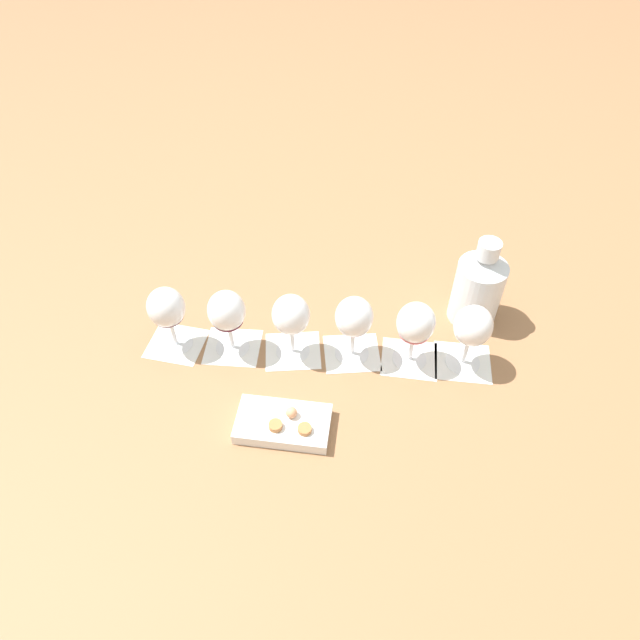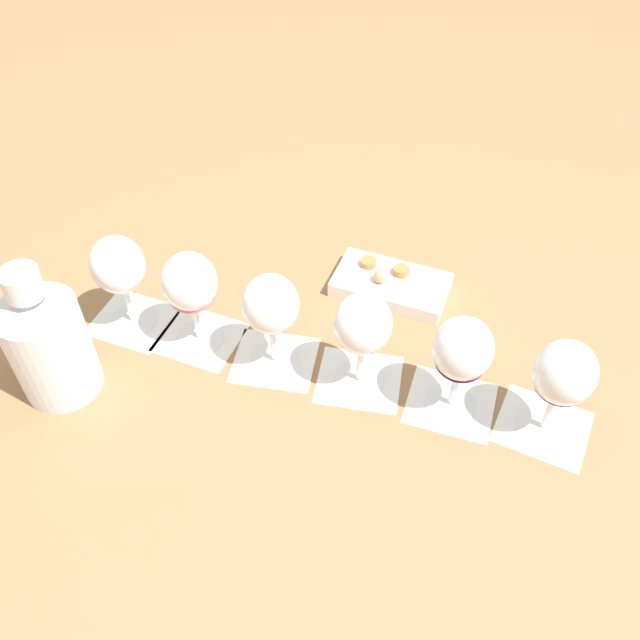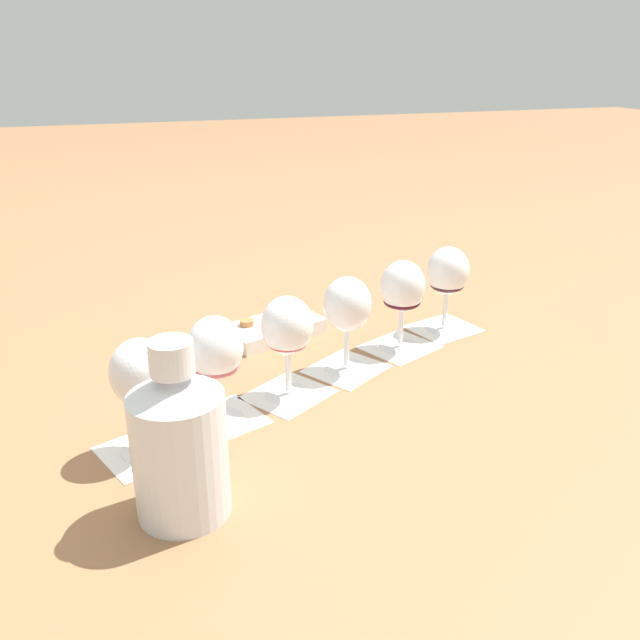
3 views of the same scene
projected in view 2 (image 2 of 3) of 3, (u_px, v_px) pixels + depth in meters
ground_plane at (321, 369)px, 0.97m from camera, size 8.00×8.00×0.00m
tasting_card_0 at (134, 320)px, 1.04m from camera, size 0.15×0.14×0.00m
tasting_card_1 at (200, 337)px, 1.01m from camera, size 0.15×0.14×0.00m
tasting_card_2 at (275, 360)px, 0.98m from camera, size 0.15×0.15×0.00m
tasting_card_3 at (359, 379)px, 0.96m from camera, size 0.15×0.15×0.00m
tasting_card_4 at (450, 403)px, 0.93m from camera, size 0.15×0.14×0.00m
tasting_card_5 at (543, 427)px, 0.90m from camera, size 0.14×0.13×0.00m
wine_glass_0 at (119, 269)px, 0.96m from camera, size 0.08×0.08×0.16m
wine_glass_1 at (190, 286)px, 0.94m from camera, size 0.08×0.08×0.16m
wine_glass_2 at (271, 309)px, 0.91m from camera, size 0.08×0.08×0.16m
wine_glass_3 at (363, 329)px, 0.88m from camera, size 0.08×0.08×0.16m
wine_glass_4 at (462, 353)px, 0.85m from camera, size 0.08×0.08×0.16m
wine_glass_5 at (563, 377)px, 0.83m from camera, size 0.08×0.08×0.16m
ceramic_vase at (47, 340)px, 0.89m from camera, size 0.11×0.11×0.21m
snack_dish at (391, 284)px, 1.07m from camera, size 0.20×0.15×0.05m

